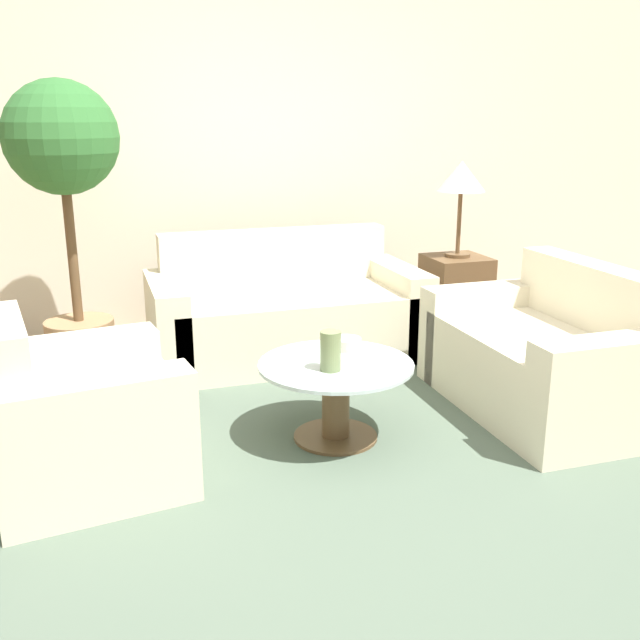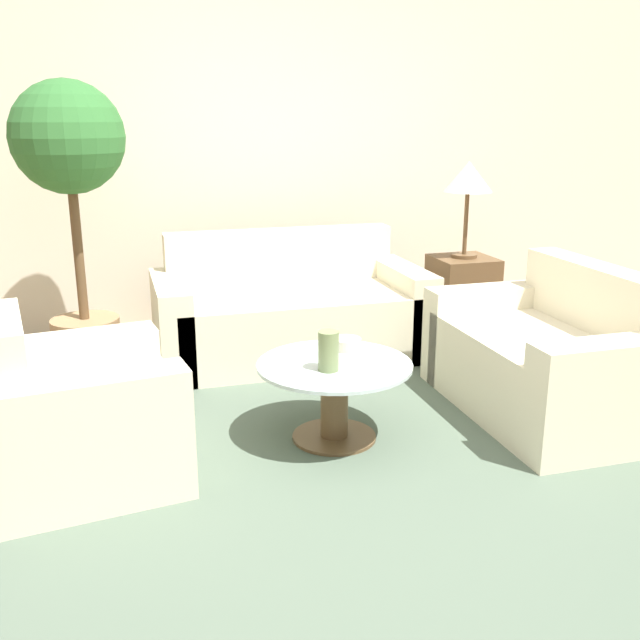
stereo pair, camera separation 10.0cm
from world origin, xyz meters
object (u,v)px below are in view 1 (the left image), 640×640
coffee_table (336,390)px  potted_plant (65,174)px  vase (331,351)px  table_lamp (461,180)px  armchair (74,424)px  sofa_main (285,315)px  loveseat (549,360)px  bowl (347,344)px

coffee_table → potted_plant: size_ratio=0.43×
vase → table_lamp: bearing=45.0°
armchair → coffee_table: (1.22, 0.06, -0.02)m
armchair → potted_plant: 1.80m
table_lamp → vase: (-1.45, -1.45, -0.64)m
potted_plant → armchair: bearing=-90.9°
sofa_main → table_lamp: size_ratio=2.65×
loveseat → vase: (-1.30, -0.10, 0.22)m
loveseat → potted_plant: 2.99m
loveseat → vase: 1.32m
coffee_table → bowl: bearing=56.5°
table_lamp → potted_plant: bearing=177.5°
table_lamp → bowl: (-1.27, -1.17, -0.70)m
loveseat → potted_plant: size_ratio=0.75×
vase → bowl: bearing=56.4°
armchair → loveseat: (2.46, 0.08, -0.00)m
coffee_table → vase: (-0.06, -0.09, 0.24)m
table_lamp → vase: 2.15m
armchair → table_lamp: bearing=-69.5°
sofa_main → potted_plant: potted_plant is taller
armchair → coffee_table: size_ratio=1.20×
armchair → table_lamp: (2.61, 1.42, 0.86)m
coffee_table → potted_plant: bearing=129.1°
sofa_main → table_lamp: (1.28, 0.01, 0.86)m
armchair → loveseat: 2.46m
coffee_table → bowl: (0.12, 0.19, 0.17)m
armchair → vase: bearing=-99.4°
armchair → bowl: bearing=-87.6°
vase → bowl: size_ratio=1.28×
sofa_main → potted_plant: size_ratio=1.00×
sofa_main → armchair: 1.94m
sofa_main → coffee_table: 1.36m
loveseat → armchair: bearing=-87.9°
loveseat → bowl: bearing=-98.4°
armchair → loveseat: size_ratio=0.69×
loveseat → vase: size_ratio=6.91×
armchair → loveseat: bearing=-96.2°
coffee_table → potted_plant: 2.13m
vase → bowl: 0.34m
table_lamp → potted_plant: (-2.59, 0.11, 0.09)m
bowl → armchair: bearing=-169.6°
coffee_table → armchair: bearing=-177.2°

